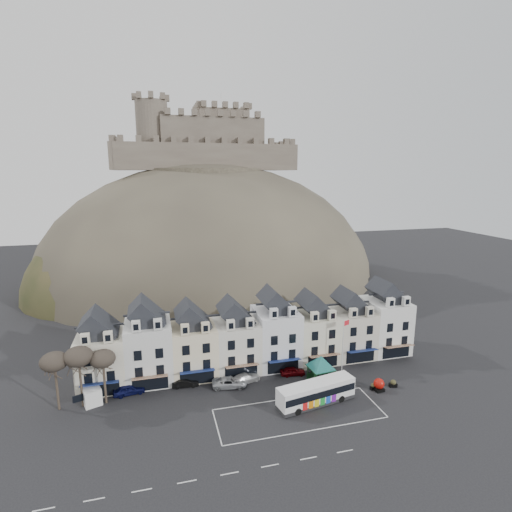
{
  "coord_description": "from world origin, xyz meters",
  "views": [
    {
      "loc": [
        -15.7,
        -43.24,
        31.4
      ],
      "look_at": [
        2.14,
        24.0,
        16.78
      ],
      "focal_mm": 28.0,
      "sensor_mm": 36.0,
      "label": 1
    }
  ],
  "objects": [
    {
      "name": "car_black",
      "position": [
        -11.97,
        12.0,
        0.65
      ],
      "size": [
        4.02,
        1.64,
        1.3
      ],
      "primitive_type": "imported",
      "rotation": [
        0.0,
        0.0,
        1.5
      ],
      "color": "black",
      "rests_on": "ground"
    },
    {
      "name": "coach_bay_markings",
      "position": [
        2.0,
        1.25,
        0.0
      ],
      "size": [
        22.0,
        7.5,
        0.01
      ],
      "primitive_type": "cube",
      "color": "silver",
      "rests_on": "ground"
    },
    {
      "name": "car_silver",
      "position": [
        -5.6,
        10.24,
        0.72
      ],
      "size": [
        5.43,
        3.2,
        1.44
      ],
      "primitive_type": "imported",
      "rotation": [
        0.0,
        0.0,
        1.41
      ],
      "color": "#A3A5AA",
      "rests_on": "ground"
    },
    {
      "name": "tree_left_far",
      "position": [
        -29.0,
        10.5,
        6.9
      ],
      "size": [
        3.61,
        3.61,
        8.24
      ],
      "color": "#3B3025",
      "rests_on": "ground"
    },
    {
      "name": "tree_left_near",
      "position": [
        -23.0,
        10.5,
        6.55
      ],
      "size": [
        3.43,
        3.43,
        7.84
      ],
      "color": "#3B3025",
      "rests_on": "ground"
    },
    {
      "name": "car_maroon",
      "position": [
        4.73,
        11.17,
        0.67
      ],
      "size": [
        4.07,
        2.0,
        1.34
      ],
      "primitive_type": "imported",
      "rotation": [
        0.0,
        0.0,
        1.46
      ],
      "color": "#530408",
      "rests_on": "ground"
    },
    {
      "name": "tree_left_mid",
      "position": [
        -26.0,
        10.5,
        7.24
      ],
      "size": [
        3.78,
        3.78,
        8.64
      ],
      "color": "#3B3025",
      "rests_on": "ground"
    },
    {
      "name": "flagpole",
      "position": [
        12.62,
        9.84,
        5.13
      ],
      "size": [
        1.21,
        0.56,
        8.99
      ],
      "rotation": [
        0.0,
        0.0,
        0.4
      ],
      "color": "silver",
      "rests_on": "ground"
    },
    {
      "name": "white_van",
      "position": [
        -25.3,
        12.0,
        1.18
      ],
      "size": [
        3.88,
        5.6,
        2.35
      ],
      "rotation": [
        0.0,
        0.0,
        0.35
      ],
      "color": "white",
      "rests_on": "ground"
    },
    {
      "name": "car_navy",
      "position": [
        -20.0,
        12.0,
        0.77
      ],
      "size": [
        4.73,
        2.5,
        1.53
      ],
      "primitive_type": "imported",
      "rotation": [
        0.0,
        0.0,
        1.73
      ],
      "color": "#0C0F3F",
      "rests_on": "ground"
    },
    {
      "name": "car_charcoal",
      "position": [
        8.88,
        9.5,
        0.72
      ],
      "size": [
        4.61,
        3.2,
        1.44
      ],
      "primitive_type": "imported",
      "rotation": [
        0.0,
        0.0,
        1.14
      ],
      "color": "black",
      "rests_on": "ground"
    },
    {
      "name": "red_buoy",
      "position": [
        15.34,
        3.57,
        0.98
      ],
      "size": [
        1.55,
        1.55,
        1.91
      ],
      "rotation": [
        0.0,
        0.0,
        0.09
      ],
      "color": "black",
      "rests_on": "ground"
    },
    {
      "name": "castle_hill",
      "position": [
        1.25,
        68.95,
        0.11
      ],
      "size": [
        100.0,
        76.0,
        68.0
      ],
      "color": "#3D372F",
      "rests_on": "ground"
    },
    {
      "name": "planter_east",
      "position": [
        18.0,
        3.96,
        0.55
      ],
      "size": [
        1.24,
        0.8,
        1.15
      ],
      "rotation": [
        0.0,
        0.0,
        -0.19
      ],
      "color": "black",
      "rests_on": "ground"
    },
    {
      "name": "bus_shelter",
      "position": [
        7.94,
        7.75,
        3.44
      ],
      "size": [
        6.96,
        6.96,
        4.44
      ],
      "rotation": [
        0.0,
        0.0,
        0.09
      ],
      "color": "#103217",
      "rests_on": "ground"
    },
    {
      "name": "bus",
      "position": [
        5.1,
        2.84,
        1.77
      ],
      "size": [
        11.65,
        4.69,
        3.21
      ],
      "rotation": [
        0.0,
        0.0,
        0.19
      ],
      "color": "#262628",
      "rests_on": "ground"
    },
    {
      "name": "townhouse_terrace",
      "position": [
        0.15,
        15.97,
        5.3
      ],
      "size": [
        54.4,
        9.35,
        11.8
      ],
      "color": "silver",
      "rests_on": "ground"
    },
    {
      "name": "castle",
      "position": [
        0.51,
        75.93,
        40.19
      ],
      "size": [
        50.2,
        22.2,
        22.0
      ],
      "color": "brown",
      "rests_on": "ground"
    },
    {
      "name": "car_white",
      "position": [
        -2.98,
        10.97,
        0.69
      ],
      "size": [
        5.12,
        3.29,
        1.38
      ],
      "primitive_type": "imported",
      "rotation": [
        0.0,
        0.0,
        1.88
      ],
      "color": "silver",
      "rests_on": "ground"
    },
    {
      "name": "planter_west",
      "position": [
        14.76,
        4.13,
        0.46
      ],
      "size": [
        1.06,
        0.79,
        0.96
      ],
      "rotation": [
        0.0,
        0.0,
        0.37
      ],
      "color": "black",
      "rests_on": "ground"
    },
    {
      "name": "ground",
      "position": [
        0.0,
        0.0,
        0.0
      ],
      "size": [
        300.0,
        300.0,
        0.0
      ],
      "primitive_type": "plane",
      "color": "black",
      "rests_on": "ground"
    }
  ]
}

